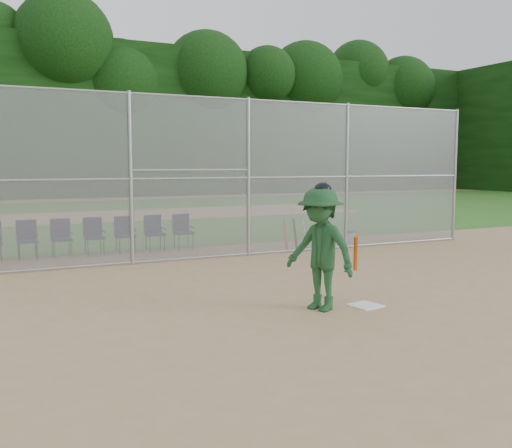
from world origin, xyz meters
name	(u,v)px	position (x,y,z in m)	size (l,w,h in m)	color
ground	(320,302)	(0.00, 0.00, 0.00)	(100.00, 100.00, 0.00)	tan
grass_strip	(107,216)	(0.00, 18.00, 0.01)	(100.00, 100.00, 0.00)	#306E21
dirt_patch_far	(107,216)	(0.00, 18.00, 0.01)	(24.00, 24.00, 0.00)	tan
backstop_fence	(212,175)	(0.00, 5.00, 2.07)	(16.09, 0.09, 4.00)	gray
treeline	(95,97)	(0.00, 20.00, 5.50)	(81.00, 60.00, 11.00)	black
home_plate	(365,305)	(0.52, -0.58, 0.01)	(0.46, 0.46, 0.02)	white
batter_at_plate	(320,249)	(-0.29, -0.45, 1.00)	(1.18, 1.45, 2.06)	#1D4A26
water_cooler	(350,238)	(4.29, 5.20, 0.23)	(0.37, 0.37, 0.46)	white
spare_bats	(295,234)	(2.60, 5.41, 0.42)	(0.66, 0.29, 0.84)	#D84C14
chair_2	(27,240)	(-4.15, 6.85, 0.48)	(0.54, 0.52, 0.96)	#12103C
chair_3	(62,238)	(-3.34, 6.85, 0.48)	(0.54, 0.52, 0.96)	#12103C
chair_4	(94,237)	(-2.54, 6.85, 0.48)	(0.54, 0.52, 0.96)	#12103C
chair_5	(125,235)	(-1.73, 6.85, 0.48)	(0.54, 0.52, 0.96)	#12103C
chair_6	(155,233)	(-0.93, 6.85, 0.48)	(0.54, 0.52, 0.96)	#12103C
chair_7	(183,232)	(-0.12, 6.85, 0.48)	(0.54, 0.52, 0.96)	#12103C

